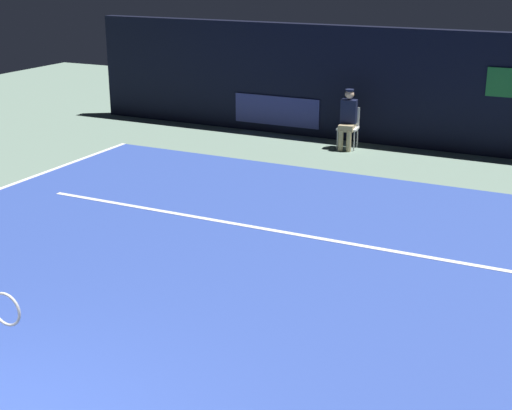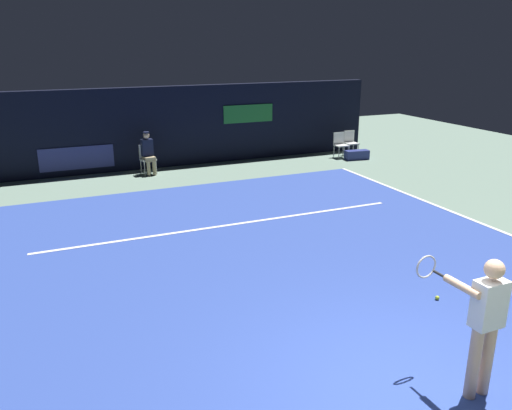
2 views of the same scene
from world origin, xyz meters
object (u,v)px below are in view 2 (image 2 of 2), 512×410
object	(u,v)px
courtside_chair_far	(351,141)
tennis_ball	(437,298)
tennis_player	(484,320)
line_judge_on_chair	(148,152)
courtside_chair_near	(340,143)
equipment_bag	(357,155)

from	to	relation	value
courtside_chair_far	tennis_ball	world-z (taller)	courtside_chair_far
tennis_player	courtside_chair_far	size ratio (longest dim) A/B	1.97
line_judge_on_chair	tennis_ball	size ratio (longest dim) A/B	19.41
courtside_chair_near	tennis_ball	xyz separation A→B (m)	(-4.33, -9.74, -0.46)
courtside_chair_near	equipment_bag	size ratio (longest dim) A/B	1.05
tennis_player	equipment_bag	size ratio (longest dim) A/B	2.06
tennis_ball	equipment_bag	size ratio (longest dim) A/B	0.08
line_judge_on_chair	equipment_bag	distance (m)	7.21
line_judge_on_chair	courtside_chair_far	distance (m)	7.34
courtside_chair_near	courtside_chair_far	distance (m)	0.58
line_judge_on_chair	courtside_chair_far	size ratio (longest dim) A/B	1.50
courtside_chair_near	equipment_bag	world-z (taller)	courtside_chair_near
courtside_chair_far	equipment_bag	distance (m)	0.82
courtside_chair_far	line_judge_on_chair	bearing A→B (deg)	179.04
tennis_player	courtside_chair_near	bearing A→B (deg)	64.59
courtside_chair_near	tennis_player	bearing A→B (deg)	-115.41
equipment_bag	line_judge_on_chair	bearing A→B (deg)	-179.15
equipment_bag	tennis_player	bearing A→B (deg)	-110.38
tennis_player	courtside_chair_near	size ratio (longest dim) A/B	1.97
courtside_chair_near	tennis_ball	bearing A→B (deg)	-113.98
tennis_player	courtside_chair_near	world-z (taller)	tennis_player
line_judge_on_chair	equipment_bag	bearing A→B (deg)	-6.70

